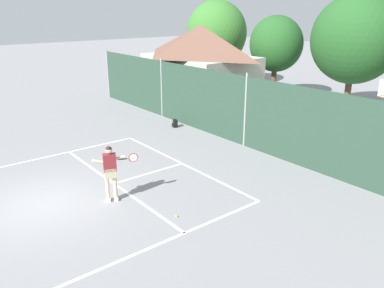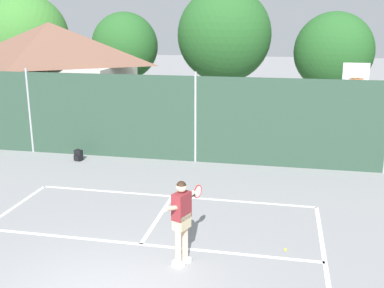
{
  "view_description": "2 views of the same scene",
  "coord_description": "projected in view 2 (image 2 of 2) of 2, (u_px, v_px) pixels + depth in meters",
  "views": [
    {
      "loc": [
        11.54,
        -3.18,
        5.88
      ],
      "look_at": [
        1.81,
        4.57,
        1.53
      ],
      "focal_mm": 36.5,
      "sensor_mm": 36.0,
      "label": 1
    },
    {
      "loc": [
        3.05,
        -6.61,
        4.99
      ],
      "look_at": [
        0.64,
        5.23,
        1.7
      ],
      "focal_mm": 42.57,
      "sensor_mm": 36.0,
      "label": 2
    }
  ],
  "objects": [
    {
      "name": "treeline_backdrop",
      "position": [
        203.0,
        41.0,
        23.94
      ],
      "size": [
        26.15,
        4.39,
        6.68
      ],
      "color": "brown",
      "rests_on": "ground"
    },
    {
      "name": "tennis_ball",
      "position": [
        285.0,
        250.0,
        10.18
      ],
      "size": [
        0.07,
        0.07,
        0.07
      ],
      "primitive_type": "sphere",
      "color": "#CCE033",
      "rests_on": "ground"
    },
    {
      "name": "clubhouse_building",
      "position": [
        53.0,
        76.0,
        20.69
      ],
      "size": [
        7.11,
        4.99,
        4.92
      ],
      "color": "beige",
      "rests_on": "ground"
    },
    {
      "name": "chainlink_fence",
      "position": [
        195.0,
        120.0,
        16.24
      ],
      "size": [
        26.09,
        0.09,
        3.27
      ],
      "color": "#284233",
      "rests_on": "ground"
    },
    {
      "name": "tennis_player",
      "position": [
        182.0,
        215.0,
        9.38
      ],
      "size": [
        0.52,
        1.38,
        1.85
      ],
      "color": "silver",
      "rests_on": "ground"
    },
    {
      "name": "basketball_hoop",
      "position": [
        353.0,
        98.0,
        16.28
      ],
      "size": [
        0.9,
        0.67,
        3.55
      ],
      "color": "#9E9EA3",
      "rests_on": "ground"
    },
    {
      "name": "court_markings",
      "position": [
        112.0,
        288.0,
        8.76
      ],
      "size": [
        8.3,
        11.1,
        0.01
      ],
      "color": "white",
      "rests_on": "ground"
    },
    {
      "name": "backpack_black",
      "position": [
        78.0,
        155.0,
        16.71
      ],
      "size": [
        0.32,
        0.3,
        0.46
      ],
      "color": "black",
      "rests_on": "ground"
    }
  ]
}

